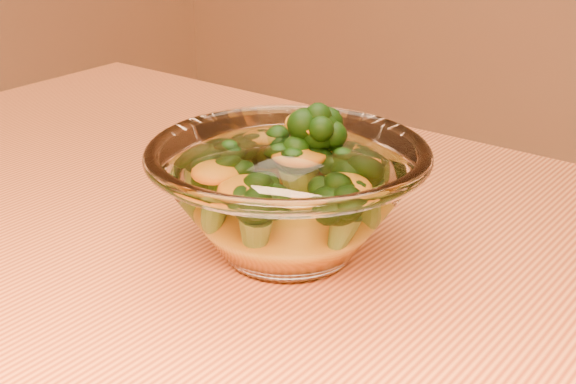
% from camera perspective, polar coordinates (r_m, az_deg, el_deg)
% --- Properties ---
extents(glass_bowl, '(0.20, 0.20, 0.09)m').
position_cam_1_polar(glass_bowl, '(0.56, 0.00, -0.40)').
color(glass_bowl, white).
rests_on(glass_bowl, table).
extents(cheese_sauce, '(0.11, 0.11, 0.03)m').
position_cam_1_polar(cheese_sauce, '(0.57, 0.00, -2.11)').
color(cheese_sauce, orange).
rests_on(cheese_sauce, glass_bowl).
extents(broccoli_heap, '(0.14, 0.13, 0.08)m').
position_cam_1_polar(broccoli_heap, '(0.56, 0.21, 1.24)').
color(broccoli_heap, black).
rests_on(broccoli_heap, cheese_sauce).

